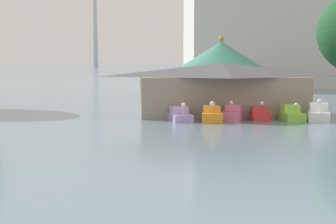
% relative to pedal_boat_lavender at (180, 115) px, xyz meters
% --- Properties ---
extents(pedal_boat_lavender, '(1.99, 3.16, 1.60)m').
position_rel_pedal_boat_lavender_xyz_m(pedal_boat_lavender, '(0.00, 0.00, 0.00)').
color(pedal_boat_lavender, '#B299D8').
rests_on(pedal_boat_lavender, ground).
extents(pedal_boat_orange, '(1.85, 2.63, 1.75)m').
position_rel_pedal_boat_lavender_xyz_m(pedal_boat_orange, '(2.53, -0.86, 0.07)').
color(pedal_boat_orange, orange).
rests_on(pedal_boat_orange, ground).
extents(pedal_boat_pink, '(2.28, 2.92, 1.68)m').
position_rel_pedal_boat_lavender_xyz_m(pedal_boat_pink, '(4.51, 0.59, 0.06)').
color(pedal_boat_pink, pink).
rests_on(pedal_boat_pink, ground).
extents(pedal_boat_red, '(1.48, 2.52, 1.64)m').
position_rel_pedal_boat_lavender_xyz_m(pedal_boat_red, '(6.70, 0.45, -0.02)').
color(pedal_boat_red, red).
rests_on(pedal_boat_red, ground).
extents(pedal_boat_lime, '(1.75, 2.89, 1.57)m').
position_rel_pedal_boat_lavender_xyz_m(pedal_boat_lime, '(9.18, -0.36, 0.05)').
color(pedal_boat_lime, '#8CCC3F').
rests_on(pedal_boat_lime, ground).
extents(pedal_boat_white, '(2.28, 2.90, 1.89)m').
position_rel_pedal_boat_lavender_xyz_m(pedal_boat_white, '(11.35, -0.80, 0.12)').
color(pedal_boat_white, white).
rests_on(pedal_boat_white, ground).
extents(boathouse, '(15.77, 8.77, 4.75)m').
position_rel_pedal_boat_lavender_xyz_m(boathouse, '(4.17, 5.01, 2.00)').
color(boathouse, gray).
rests_on(boathouse, ground).
extents(green_roof_pavilion, '(9.63, 9.63, 7.83)m').
position_rel_pedal_boat_lavender_xyz_m(green_roof_pavilion, '(6.57, 20.69, 3.63)').
color(green_roof_pavilion, brown).
rests_on(green_roof_pavilion, ground).
extents(background_building_block, '(37.06, 20.08, 19.81)m').
position_rel_pedal_boat_lavender_xyz_m(background_building_block, '(24.74, 60.46, 9.45)').
color(background_building_block, beige).
rests_on(background_building_block, ground).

